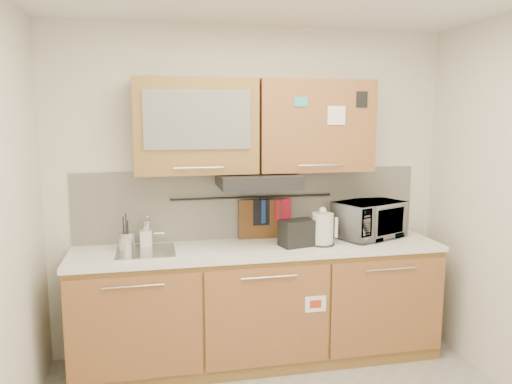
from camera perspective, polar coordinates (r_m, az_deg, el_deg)
name	(u,v)px	position (r m, az deg, el deg)	size (l,w,h in m)	color
wall_back	(251,191)	(4.05, -0.52, 0.08)	(3.20, 3.20, 0.00)	silver
base_cabinet	(259,310)	(4.00, 0.39, -13.36)	(2.80, 0.64, 0.88)	olive
countertop	(259,249)	(3.84, 0.40, -6.51)	(2.82, 0.62, 0.04)	white
backsplash	(252,204)	(4.06, -0.49, -1.34)	(2.80, 0.02, 0.56)	silver
upper_cabinets	(255,126)	(3.83, -0.08, 7.55)	(1.82, 0.37, 0.70)	olive
range_hood	(258,181)	(3.79, 0.22, 1.32)	(0.60, 0.46, 0.10)	black
sink	(146,251)	(3.77, -12.46, -6.63)	(0.42, 0.40, 0.26)	silver
utensil_rail	(253,197)	(4.01, -0.38, -0.59)	(0.02, 0.02, 1.30)	black
utensil_crock	(127,241)	(3.80, -14.58, -5.49)	(0.14, 0.14, 0.28)	#B8B9BD
kettle	(323,230)	(3.89, 7.61, -4.29)	(0.21, 0.19, 0.30)	silver
toaster	(298,233)	(3.83, 4.80, -4.65)	(0.30, 0.22, 0.20)	black
microwave	(369,220)	(4.18, 12.79, -3.09)	(0.54, 0.36, 0.30)	#999999
soap_bottle	(146,235)	(3.88, -12.50, -4.77)	(0.09, 0.09, 0.19)	#999999
cutting_board	(260,226)	(4.05, 0.47, -3.88)	(0.35, 0.03, 0.43)	brown
oven_mitt	(267,211)	(4.04, 1.30, -2.19)	(0.12, 0.03, 0.19)	navy
dark_pouch	(261,212)	(4.03, 0.59, -2.33)	(0.13, 0.04, 0.21)	black
pot_holder	(283,210)	(4.07, 3.07, -2.03)	(0.15, 0.02, 0.18)	red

